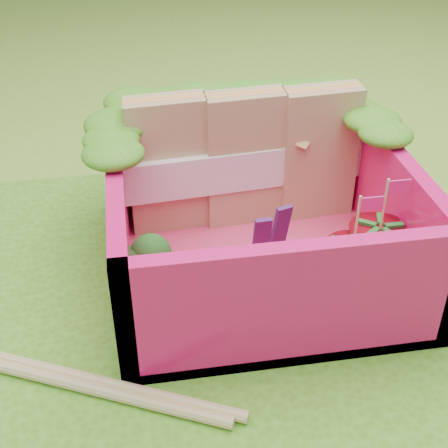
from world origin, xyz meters
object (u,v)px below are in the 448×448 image
Objects in this scene: strawberry_left at (350,267)px; broccoli at (154,268)px; strawberry_right at (376,253)px; sandwich_stack at (245,159)px; bento_box at (259,216)px.

broccoli is at bearing 176.54° from strawberry_left.
sandwich_stack is at bearing 128.31° from strawberry_right.
strawberry_right is at bearing -26.74° from bento_box.
bento_box is at bearing 137.42° from strawberry_left.
broccoli is 0.83m from strawberry_left.
strawberry_right is at bearing 1.09° from broccoli.
sandwich_stack is 2.53× the size of strawberry_left.
strawberry_right is at bearing -51.69° from sandwich_stack.
strawberry_right reaches higher than broccoli.
sandwich_stack is at bearing 116.45° from strawberry_left.
strawberry_left is at bearing -42.58° from bento_box.
broccoli is (-0.49, -0.61, -0.14)m from sandwich_stack.
strawberry_left reaches higher than broccoli.
strawberry_right reaches higher than strawberry_left.
sandwich_stack reaches higher than bento_box.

